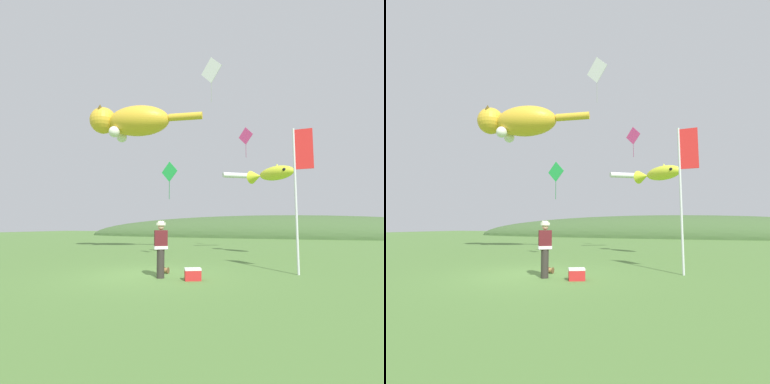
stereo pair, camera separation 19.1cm
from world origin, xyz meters
The scene contains 12 objects.
ground_plane centered at (0.00, 0.00, 0.00)m, with size 120.00×120.00×0.00m, color #517A38.
distant_hill_ridge centered at (0.00, 32.94, 0.00)m, with size 56.98×10.34×5.92m.
festival_attendant centered at (0.56, -0.27, 0.95)m, with size 0.49×0.45×1.77m.
kite_spool centered at (0.35, 0.59, 0.11)m, with size 0.15×0.21×0.21m.
picnic_cooler centered at (1.65, -0.27, 0.18)m, with size 0.58×0.51×0.36m.
festival_banner_pole centered at (4.72, 1.89, 3.27)m, with size 0.66×0.08×4.99m.
kite_giant_cat centered at (-5.76, 7.74, 8.49)m, with size 7.61×2.89×2.33m.
kite_fish_windsock centered at (3.20, 7.89, 4.45)m, with size 2.87×2.26×0.89m.
kite_tube_streamer centered at (0.55, 11.45, 5.07)m, with size 1.91×1.48×0.44m.
kite_diamond_pink centered at (1.14, 11.64, 7.86)m, with size 1.12×0.62×2.17m.
kite_diamond_white centered at (1.16, 3.36, 8.54)m, with size 1.12×0.53×2.12m.
kite_diamond_green centered at (-1.65, 5.04, 4.37)m, with size 1.03×0.31×1.97m.
Camera 1 is at (4.87, -8.84, 1.64)m, focal length 28.00 mm.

